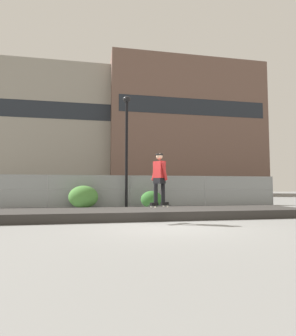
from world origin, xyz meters
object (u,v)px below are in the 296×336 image
object	(u,v)px
shrub_center	(152,199)
skateboard	(159,206)
shrub_left	(83,197)
street_lamp	(127,137)
parked_car_near	(46,192)
parked_car_mid	(142,192)
skater	(159,176)

from	to	relation	value
shrub_center	skateboard	bearing A→B (deg)	-99.69
shrub_left	shrub_center	xyz separation A→B (m)	(3.73, -0.48, -0.15)
skateboard	street_lamp	world-z (taller)	street_lamp
skateboard	shrub_center	size ratio (longest dim) A/B	0.66
street_lamp	shrub_center	xyz separation A→B (m)	(1.33, -0.74, -3.59)
parked_car_near	parked_car_mid	size ratio (longest dim) A/B	1.01
parked_car_near	shrub_left	xyz separation A→B (m)	(2.38, -2.83, -0.22)
street_lamp	shrub_left	size ratio (longest dim) A/B	4.05
skater	parked_car_mid	xyz separation A→B (m)	(1.15, 10.02, -0.67)
skater	street_lamp	size ratio (longest dim) A/B	0.26
parked_car_near	shrub_center	xyz separation A→B (m)	(6.11, -3.31, -0.36)
parked_car_mid	parked_car_near	bearing A→B (deg)	-178.99
skateboard	shrub_left	world-z (taller)	shrub_left
street_lamp	parked_car_mid	xyz separation A→B (m)	(1.36, 2.67, -3.22)
skater	parked_car_near	bearing A→B (deg)	116.65
skateboard	shrub_center	world-z (taller)	shrub_center
skater	parked_car_near	size ratio (longest dim) A/B	0.37
skater	shrub_left	bearing A→B (deg)	110.12
skater	street_lamp	distance (m)	7.79
skateboard	parked_car_mid	bearing A→B (deg)	83.44
skater	street_lamp	world-z (taller)	street_lamp
skater	shrub_center	bearing A→B (deg)	80.31
skater	skateboard	bearing A→B (deg)	0.00
parked_car_near	street_lamp	bearing A→B (deg)	-28.21
skateboard	parked_car_mid	distance (m)	10.09
shrub_left	shrub_center	world-z (taller)	shrub_left
street_lamp	shrub_left	xyz separation A→B (m)	(-2.39, -0.27, -3.44)
shrub_center	skater	bearing A→B (deg)	-99.69
skater	street_lamp	xyz separation A→B (m)	(-0.20, 7.35, 2.55)
street_lamp	parked_car_mid	size ratio (longest dim) A/B	1.43
skateboard	skater	distance (m)	0.95
parked_car_mid	shrub_left	xyz separation A→B (m)	(-3.75, -2.94, -0.22)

